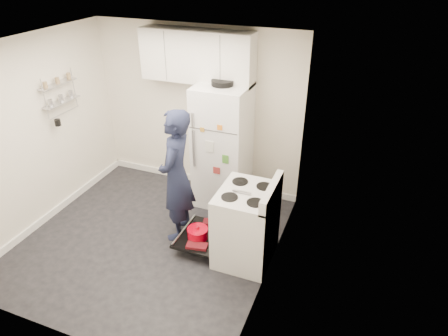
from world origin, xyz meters
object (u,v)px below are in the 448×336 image
at_px(refrigerator, 223,146).
at_px(person, 176,176).
at_px(electric_range, 245,226).
at_px(open_oven_door, 200,234).

xyz_separation_m(refrigerator, person, (-0.24, -0.98, -0.02)).
bearing_deg(electric_range, open_oven_door, -177.67).
bearing_deg(refrigerator, electric_range, -56.65).
bearing_deg(person, open_oven_door, 59.41).
height_order(electric_range, refrigerator, refrigerator).
bearing_deg(open_oven_door, electric_range, 2.33).
relative_size(electric_range, open_oven_door, 1.54).
relative_size(electric_range, person, 0.62).
bearing_deg(electric_range, person, 172.74).
height_order(electric_range, person, person).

